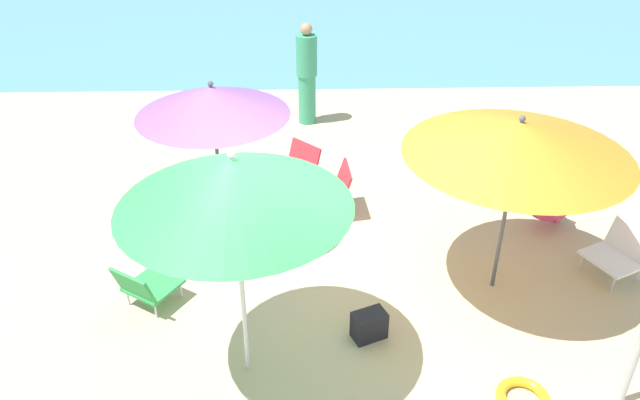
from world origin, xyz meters
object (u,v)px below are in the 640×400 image
at_px(umbrella_green, 233,183).
at_px(person_a, 550,197).
at_px(beach_chair_a, 332,189).
at_px(beach_chair_c, 623,248).
at_px(swim_ring, 523,398).
at_px(umbrella_purple, 212,101).
at_px(beach_chair_b, 297,168).
at_px(person_b, 307,74).
at_px(beach_chair_d, 145,286).
at_px(beach_bag, 369,325).
at_px(umbrella_orange, 519,138).

bearing_deg(umbrella_green, person_a, 32.16).
bearing_deg(beach_chair_a, beach_chair_c, 152.57).
bearing_deg(umbrella_green, swim_ring, -10.99).
height_order(umbrella_purple, beach_chair_b, umbrella_purple).
bearing_deg(umbrella_purple, beach_chair_a, 20.62).
distance_m(beach_chair_c, person_b, 5.21).
xyz_separation_m(beach_chair_c, swim_ring, (-1.54, -1.71, -0.28)).
xyz_separation_m(umbrella_purple, person_a, (3.77, 0.04, -1.24)).
bearing_deg(beach_chair_c, swim_ring, 22.49).
bearing_deg(person_b, person_a, 20.98).
bearing_deg(swim_ring, umbrella_green, 169.01).
distance_m(beach_chair_d, person_a, 4.58).
relative_size(umbrella_green, beach_bag, 6.96).
bearing_deg(beach_chair_a, umbrella_green, 67.26).
relative_size(umbrella_green, beach_chair_d, 3.08).
relative_size(beach_chair_d, person_a, 0.77).
xyz_separation_m(beach_chair_a, person_a, (2.49, -0.44, 0.11)).
xyz_separation_m(umbrella_green, beach_chair_d, (-1.05, 0.85, -1.62)).
bearing_deg(beach_chair_a, umbrella_orange, 133.62).
height_order(umbrella_orange, beach_chair_d, umbrella_orange).
xyz_separation_m(umbrella_green, umbrella_purple, (-0.42, 2.07, -0.20)).
height_order(umbrella_purple, beach_chair_a, umbrella_purple).
bearing_deg(beach_chair_a, beach_bag, 92.29).
distance_m(umbrella_green, person_a, 4.21).
relative_size(umbrella_orange, swim_ring, 4.69).
distance_m(person_b, swim_ring, 6.04).
height_order(beach_chair_d, swim_ring, beach_chair_d).
xyz_separation_m(umbrella_orange, beach_chair_b, (-2.04, 2.07, -1.40)).
bearing_deg(umbrella_orange, person_a, 49.21).
bearing_deg(person_b, umbrella_purple, -37.28).
xyz_separation_m(beach_chair_c, beach_chair_d, (-4.90, -0.41, -0.06)).
relative_size(beach_chair_a, swim_ring, 1.38).
bearing_deg(person_b, beach_chair_b, -24.13).
distance_m(beach_chair_d, swim_ring, 3.61).
bearing_deg(beach_chair_b, beach_chair_d, 12.92).
distance_m(beach_chair_c, person_a, 0.99).
distance_m(umbrella_purple, beach_chair_c, 4.55).
relative_size(person_a, person_b, 0.57).
bearing_deg(umbrella_purple, umbrella_orange, -18.83).
xyz_separation_m(umbrella_green, beach_chair_b, (0.43, 3.15, -1.59)).
bearing_deg(person_a, umbrella_orange, -172.58).
distance_m(person_a, swim_ring, 2.78).
xyz_separation_m(umbrella_orange, person_a, (0.88, 1.02, -1.25)).
distance_m(umbrella_green, beach_chair_b, 3.56).
bearing_deg(beach_bag, person_a, 37.87).
bearing_deg(beach_bag, beach_chair_a, 96.50).
xyz_separation_m(umbrella_orange, person_b, (-1.88, 4.20, -0.90)).
bearing_deg(umbrella_green, umbrella_orange, 23.72).
xyz_separation_m(beach_chair_a, beach_chair_b, (-0.42, 0.61, -0.04)).
relative_size(beach_chair_a, person_b, 0.39).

